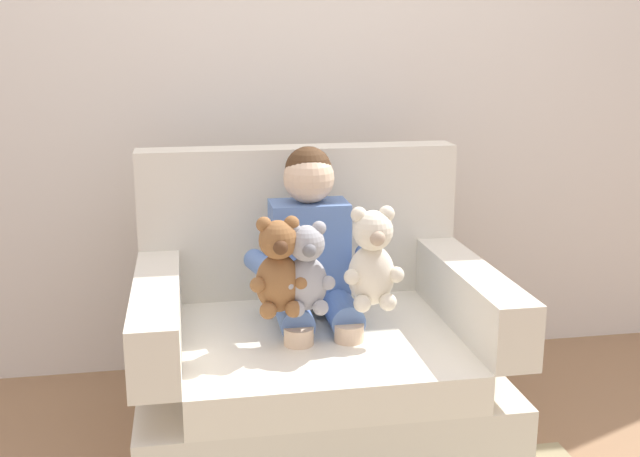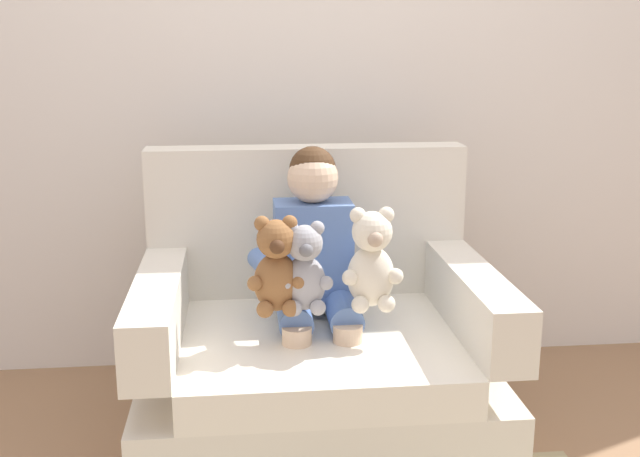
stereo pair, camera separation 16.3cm
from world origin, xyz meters
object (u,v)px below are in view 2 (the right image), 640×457
at_px(seated_child, 316,260).
at_px(plush_brown, 277,268).
at_px(plush_cream, 371,261).
at_px(plush_grey, 305,270).
at_px(armchair, 316,355).

height_order(seated_child, plush_brown, seated_child).
bearing_deg(seated_child, plush_brown, -132.12).
bearing_deg(plush_cream, plush_grey, 174.85).
xyz_separation_m(armchair, plush_cream, (0.16, -0.16, 0.37)).
bearing_deg(armchair, plush_cream, -45.97).
distance_m(plush_grey, plush_cream, 0.21).
xyz_separation_m(plush_grey, plush_cream, (0.21, 0.01, 0.02)).
xyz_separation_m(seated_child, plush_brown, (-0.14, -0.20, 0.04)).
relative_size(plush_brown, plush_cream, 0.95).
height_order(armchair, seated_child, seated_child).
xyz_separation_m(armchair, seated_child, (0.00, 0.02, 0.33)).
height_order(armchair, plush_brown, armchair).
xyz_separation_m(plush_brown, plush_cream, (0.29, 0.01, 0.01)).
distance_m(armchair, plush_cream, 0.44).
bearing_deg(armchair, seated_child, 80.25).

